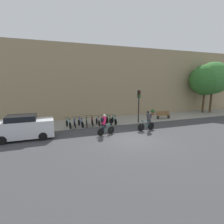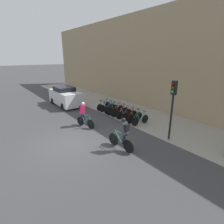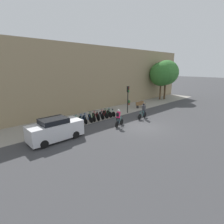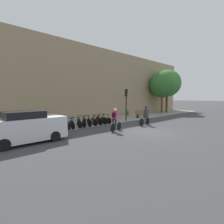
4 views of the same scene
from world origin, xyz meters
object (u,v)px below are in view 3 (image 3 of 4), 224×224
at_px(parked_bike_4, 96,116).
at_px(bench, 140,104).
at_px(parked_bike_0, 78,121).
at_px(parked_bike_3, 92,117).
at_px(parked_bike_8, 111,113).
at_px(parked_bike_6, 104,115).
at_px(potted_plant, 129,102).
at_px(cyclist_grey, 143,111).
at_px(parked_bike_1, 83,120).
at_px(parked_bike_2, 87,119).
at_px(cyclist_pink, 119,118).
at_px(traffic_light_pole, 128,95).
at_px(parked_bike_7, 107,114).
at_px(parked_bike_5, 100,116).
at_px(parked_car, 55,129).

height_order(parked_bike_4, bench, parked_bike_4).
height_order(parked_bike_0, bench, parked_bike_0).
height_order(parked_bike_3, parked_bike_8, parked_bike_3).
relative_size(parked_bike_6, potted_plant, 2.11).
relative_size(cyclist_grey, parked_bike_1, 1.08).
xyz_separation_m(cyclist_grey, parked_bike_2, (-5.44, 3.32, -0.56)).
height_order(cyclist_pink, parked_bike_8, cyclist_pink).
bearing_deg(parked_bike_4, traffic_light_pole, -3.93).
xyz_separation_m(parked_bike_7, potted_plant, (7.05, 2.81, 0.03)).
bearing_deg(parked_bike_3, parked_bike_0, -179.97).
distance_m(cyclist_grey, parked_bike_8, 3.91).
distance_m(parked_bike_0, parked_bike_6, 3.46).
distance_m(parked_bike_5, parked_bike_8, 1.73).
xyz_separation_m(parked_bike_5, parked_bike_8, (1.73, -0.00, -0.00)).
bearing_deg(cyclist_pink, cyclist_grey, 1.01).
height_order(traffic_light_pole, bench, traffic_light_pole).
bearing_deg(parked_bike_1, parked_bike_7, 0.03).
bearing_deg(parked_car, bench, 10.18).
xyz_separation_m(parked_bike_5, parked_bike_7, (1.15, 0.00, 0.02)).
distance_m(parked_bike_0, potted_plant, 11.44).
relative_size(cyclist_pink, potted_plant, 2.26).
bearing_deg(cyclist_pink, bench, 24.25).
bearing_deg(potted_plant, traffic_light_pole, -140.45).
bearing_deg(parked_bike_8, parked_bike_7, 179.88).
height_order(parked_bike_4, parked_bike_6, parked_bike_4).
height_order(cyclist_pink, parked_bike_6, cyclist_pink).
bearing_deg(parked_bike_6, cyclist_pink, -106.01).
bearing_deg(traffic_light_pole, cyclist_pink, -147.46).
xyz_separation_m(parked_bike_1, parked_car, (-4.12, -2.17, 0.51)).
relative_size(parked_bike_1, parked_bike_8, 1.03).
xyz_separation_m(parked_bike_6, parked_bike_7, (0.58, 0.00, 0.01)).
height_order(parked_bike_1, potted_plant, parked_bike_1).
xyz_separation_m(parked_bike_4, parked_bike_6, (1.16, -0.00, -0.02)).
xyz_separation_m(parked_bike_1, parked_bike_2, (0.58, 0.00, -0.00)).
height_order(parked_bike_3, bench, parked_bike_3).
bearing_deg(parked_bike_3, parked_bike_1, -179.94).
distance_m(parked_bike_2, traffic_light_pole, 6.45).
distance_m(traffic_light_pole, potted_plant, 5.32).
bearing_deg(parked_bike_6, parked_bike_3, -180.00).
bearing_deg(parked_bike_6, bench, 3.33).
height_order(parked_bike_6, parked_bike_8, parked_bike_6).
xyz_separation_m(parked_bike_4, parked_bike_8, (2.31, -0.00, -0.03)).
xyz_separation_m(cyclist_grey, traffic_light_pole, (0.67, 2.98, 1.44)).
bearing_deg(parked_bike_3, bench, 2.71).
height_order(parked_bike_5, parked_bike_7, parked_bike_7).
height_order(cyclist_grey, traffic_light_pole, traffic_light_pole).
distance_m(cyclist_grey, parked_bike_4, 5.45).
distance_m(parked_bike_5, parked_bike_7, 1.16).
bearing_deg(parked_bike_1, parked_bike_0, 179.97).
xyz_separation_m(cyclist_pink, parked_bike_5, (0.40, 3.39, -0.56)).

